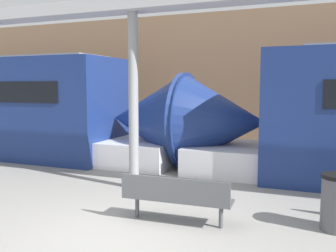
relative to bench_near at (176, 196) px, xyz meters
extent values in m
plane|color=gray|center=(-0.61, -0.98, -0.48)|extent=(60.00, 60.00, 0.00)
cube|color=#937051|center=(-0.61, 8.29, 2.02)|extent=(56.00, 0.20, 5.00)
cone|color=navy|center=(-0.25, 4.24, 0.84)|extent=(2.32, 2.63, 2.63)
cube|color=silver|center=(-0.03, 4.24, -0.13)|extent=(2.08, 2.46, 0.70)
cone|color=navy|center=(-2.41, 4.24, 0.84)|extent=(2.32, 2.63, 2.63)
cube|color=silver|center=(-2.63, 4.24, -0.13)|extent=(2.08, 2.46, 0.70)
cube|color=#4C4F54|center=(0.00, 0.08, -0.07)|extent=(1.84, 0.51, 0.04)
cube|color=#4C4F54|center=(0.00, -0.12, 0.14)|extent=(1.83, 0.10, 0.37)
cylinder|color=#4C4F54|center=(-0.73, 0.05, -0.28)|extent=(0.07, 0.07, 0.39)
cylinder|color=#4C4F54|center=(0.73, 0.11, -0.28)|extent=(0.07, 0.07, 0.39)
cylinder|color=gray|center=(-1.65, 1.74, 1.44)|extent=(0.22, 0.22, 3.84)
cube|color=#B7B7BC|center=(-1.65, 1.74, 3.50)|extent=(28.00, 0.60, 0.28)
camera|label=1|loc=(2.09, -5.56, 1.77)|focal=40.00mm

